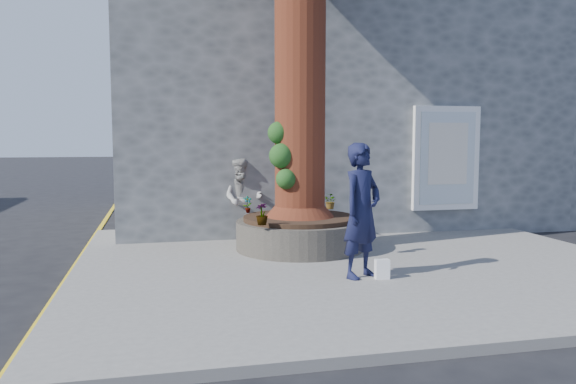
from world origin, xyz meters
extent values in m
plane|color=black|center=(0.00, 0.00, 0.00)|extent=(120.00, 120.00, 0.00)
cube|color=slate|center=(1.50, 1.00, 0.06)|extent=(9.00, 8.00, 0.12)
cube|color=yellow|center=(-3.05, 1.00, 0.00)|extent=(0.10, 30.00, 0.01)
cube|color=#525658|center=(2.50, 7.20, 3.00)|extent=(10.00, 8.00, 6.00)
cube|color=white|center=(4.30, 3.14, 1.70)|extent=(1.50, 0.12, 2.20)
cube|color=silver|center=(4.30, 3.08, 1.70)|extent=(1.25, 0.04, 1.95)
cube|color=silver|center=(4.30, 3.06, 1.80)|extent=(0.90, 0.02, 1.30)
cube|color=#525658|center=(10.50, 7.20, 3.00)|extent=(6.00, 8.00, 6.00)
cylinder|color=black|center=(0.80, 2.00, 0.38)|extent=(2.30, 2.30, 0.52)
cylinder|color=black|center=(0.80, 2.00, 0.68)|extent=(2.04, 2.04, 0.08)
cylinder|color=#472011|center=(0.80, 2.00, 4.47)|extent=(0.90, 0.90, 7.50)
cone|color=#472011|center=(0.80, 2.00, 1.07)|extent=(1.24, 1.24, 0.70)
sphere|color=#1C4316|center=(0.42, 1.80, 1.82)|extent=(0.44, 0.44, 0.44)
sphere|color=#1C4316|center=(0.48, 1.70, 1.42)|extent=(0.36, 0.36, 0.36)
sphere|color=#1C4316|center=(0.40, 1.92, 2.22)|extent=(0.40, 0.40, 0.40)
imported|color=#121533|center=(1.16, -0.21, 1.09)|extent=(0.85, 0.77, 1.94)
imported|color=#A3A29C|center=(-0.07, 3.22, 0.93)|extent=(0.90, 0.77, 1.62)
cube|color=white|center=(1.42, -0.38, 0.26)|extent=(0.21, 0.14, 0.28)
imported|color=gray|center=(-0.05, 2.66, 0.88)|extent=(0.18, 0.13, 0.32)
imported|color=gray|center=(1.65, 1.15, 0.92)|extent=(0.23, 0.24, 0.40)
imported|color=gray|center=(-0.05, 1.15, 0.90)|extent=(0.25, 0.25, 0.36)
imported|color=gray|center=(1.65, 2.85, 0.88)|extent=(0.37, 0.38, 0.32)
camera|label=1|loc=(-1.67, -7.75, 2.12)|focal=35.00mm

